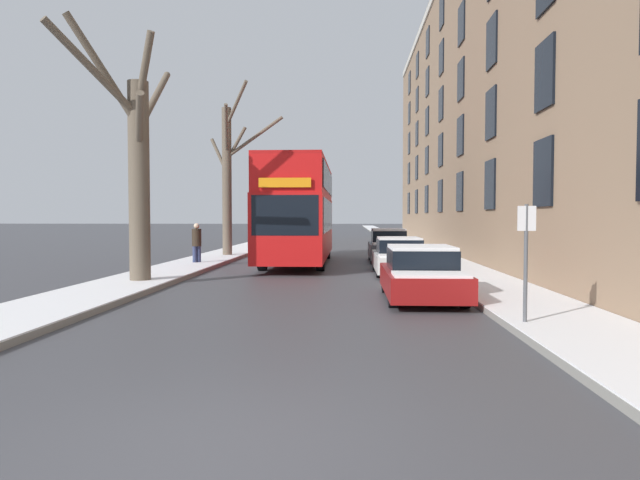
# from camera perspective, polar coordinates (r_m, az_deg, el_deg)

# --- Properties ---
(ground_plane) EXTENTS (320.00, 320.00, 0.00)m
(ground_plane) POSITION_cam_1_polar(r_m,az_deg,el_deg) (5.36, -10.90, -19.90)
(ground_plane) COLOR #424247
(sidewalk_left) EXTENTS (2.30, 130.00, 0.16)m
(sidewalk_left) POSITION_cam_1_polar(r_m,az_deg,el_deg) (58.19, -3.35, 0.41)
(sidewalk_left) COLOR gray
(sidewalk_left) RESTS_ON ground
(sidewalk_right) EXTENTS (2.30, 130.00, 0.16)m
(sidewalk_right) POSITION_cam_1_polar(r_m,az_deg,el_deg) (57.98, 6.87, 0.39)
(sidewalk_right) COLOR gray
(sidewalk_right) RESTS_ON ground
(terrace_facade_right) EXTENTS (9.10, 51.36, 15.93)m
(terrace_facade_right) POSITION_cam_1_polar(r_m,az_deg,el_deg) (31.52, 21.21, 13.04)
(terrace_facade_right) COLOR #8C7056
(terrace_facade_right) RESTS_ON ground
(bare_tree_left_0) EXTENTS (2.49, 5.02, 7.54)m
(bare_tree_left_0) POSITION_cam_1_polar(r_m,az_deg,el_deg) (17.64, -17.92, 7.45)
(bare_tree_left_0) COLOR brown
(bare_tree_left_0) RESTS_ON ground
(bare_tree_left_1) EXTENTS (3.80, 2.44, 8.39)m
(bare_tree_left_1) POSITION_cam_1_polar(r_m,az_deg,el_deg) (28.39, -9.14, 6.47)
(bare_tree_left_1) COLOR brown
(bare_tree_left_1) RESTS_ON ground
(double_decker_bus) EXTENTS (2.56, 10.76, 4.28)m
(double_decker_bus) POSITION_cam_1_polar(r_m,az_deg,el_deg) (24.54, -2.12, 3.27)
(double_decker_bus) COLOR red
(double_decker_bus) RESTS_ON ground
(parked_car_0) EXTENTS (1.81, 4.16, 1.31)m
(parked_car_0) POSITION_cam_1_polar(r_m,az_deg,el_deg) (14.17, 10.12, -3.42)
(parked_car_0) COLOR maroon
(parked_car_0) RESTS_ON ground
(parked_car_1) EXTENTS (1.75, 4.54, 1.29)m
(parked_car_1) POSITION_cam_1_polar(r_m,az_deg,el_deg) (20.44, 7.91, -1.67)
(parked_car_1) COLOR silver
(parked_car_1) RESTS_ON ground
(parked_car_2) EXTENTS (1.72, 4.14, 1.49)m
(parked_car_2) POSITION_cam_1_polar(r_m,az_deg,el_deg) (25.92, 6.86, -0.65)
(parked_car_2) COLOR #474C56
(parked_car_2) RESTS_ON ground
(pedestrian_left_sidewalk) EXTENTS (0.38, 0.38, 1.76)m
(pedestrian_left_sidewalk) POSITION_cam_1_polar(r_m,az_deg,el_deg) (23.91, -12.23, -0.26)
(pedestrian_left_sidewalk) COLOR navy
(pedestrian_left_sidewalk) RESTS_ON ground
(street_sign_post) EXTENTS (0.32, 0.07, 2.25)m
(street_sign_post) POSITION_cam_1_polar(r_m,az_deg,el_deg) (10.71, 19.89, -1.67)
(street_sign_post) COLOR #4C4F54
(street_sign_post) RESTS_ON ground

